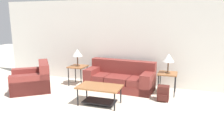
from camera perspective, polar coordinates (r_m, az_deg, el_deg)
wall_back at (r=6.72m, az=4.87°, el=6.27°), size 8.97×0.06×2.60m
couch at (r=6.42m, az=2.10°, el=-3.11°), size 2.03×0.97×0.82m
armchair at (r=6.74m, az=-20.08°, el=-3.30°), size 1.50×1.51×0.80m
coffee_table at (r=5.26m, az=-3.28°, el=-6.25°), size 1.04×0.62×0.46m
side_table_left at (r=6.84m, az=-8.92°, el=-0.25°), size 0.50×0.52×0.60m
side_table_right at (r=6.09m, az=14.30°, el=-2.09°), size 0.50×0.52×0.60m
table_lamp_left at (r=6.75m, az=-9.05°, el=3.63°), size 0.30×0.30×0.53m
table_lamp_right at (r=5.99m, az=14.55°, el=2.25°), size 0.30×0.30×0.53m
backpack at (r=5.68m, az=13.21°, el=-6.75°), size 0.28×0.31×0.39m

